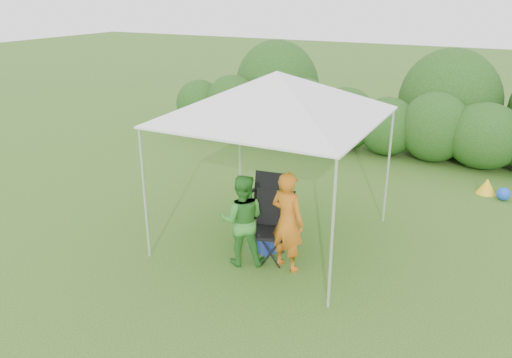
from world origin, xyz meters
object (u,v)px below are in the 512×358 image
at_px(chair_left, 266,196).
at_px(man, 287,221).
at_px(cooler, 264,239).
at_px(canopy, 277,95).
at_px(chair_right, 274,222).
at_px(woman, 242,220).

height_order(chair_left, man, man).
bearing_deg(cooler, chair_left, 133.94).
bearing_deg(cooler, man, -12.57).
distance_m(canopy, man, 1.97).
bearing_deg(chair_left, chair_right, -65.53).
xyz_separation_m(chair_left, man, (0.96, -1.25, 0.24)).
height_order(canopy, chair_right, canopy).
height_order(chair_left, cooler, chair_left).
height_order(canopy, cooler, canopy).
height_order(man, woman, man).
bearing_deg(chair_left, woman, -85.95).
bearing_deg(man, cooler, -18.20).
bearing_deg(chair_right, man, -51.70).
bearing_deg(chair_right, woman, -148.44).
xyz_separation_m(canopy, chair_left, (-0.37, 0.43, -1.93)).
bearing_deg(woman, chair_right, -156.78).
distance_m(chair_right, man, 0.43).
height_order(woman, cooler, woman).
bearing_deg(man, chair_right, -20.97).
bearing_deg(woman, man, 169.05).
relative_size(canopy, man, 2.00).
bearing_deg(canopy, man, -54.46).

